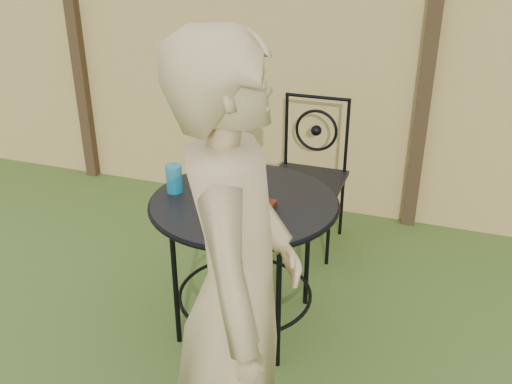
% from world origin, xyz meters
% --- Properties ---
extents(fence, '(8.00, 0.12, 1.90)m').
position_xyz_m(fence, '(-0.00, 2.19, 0.95)').
color(fence, tan).
rests_on(fence, ground).
extents(patio_table, '(0.92, 0.92, 0.72)m').
position_xyz_m(patio_table, '(0.59, 0.73, 0.59)').
color(patio_table, black).
rests_on(patio_table, ground).
extents(patio_chair, '(0.46, 0.46, 0.95)m').
position_xyz_m(patio_chair, '(0.67, 1.69, 0.50)').
color(patio_chair, black).
rests_on(patio_chair, ground).
extents(diner, '(0.55, 0.71, 1.70)m').
position_xyz_m(diner, '(0.91, -0.17, 0.85)').
color(diner, tan).
rests_on(diner, ground).
extents(salad_plate, '(0.27, 0.27, 0.02)m').
position_xyz_m(salad_plate, '(0.62, 0.60, 0.74)').
color(salad_plate, '#4D0B0B').
rests_on(salad_plate, patio_table).
extents(salad, '(0.21, 0.21, 0.08)m').
position_xyz_m(salad, '(0.62, 0.60, 0.79)').
color(salad, '#235614').
rests_on(salad, salad_plate).
extents(fork, '(0.01, 0.01, 0.18)m').
position_xyz_m(fork, '(0.63, 0.60, 0.92)').
color(fork, silver).
rests_on(fork, salad).
extents(drinking_glass, '(0.08, 0.08, 0.14)m').
position_xyz_m(drinking_glass, '(0.24, 0.70, 0.79)').
color(drinking_glass, '#0C6F8E').
rests_on(drinking_glass, patio_table).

